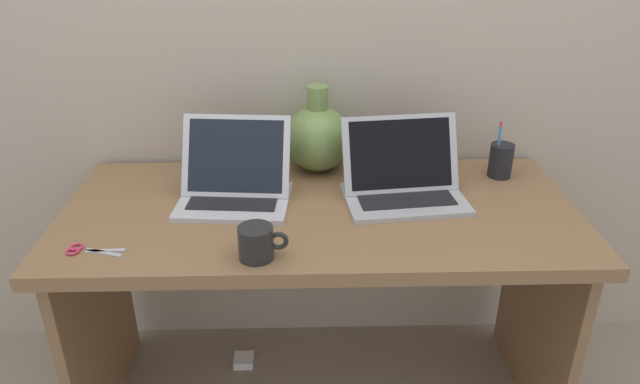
# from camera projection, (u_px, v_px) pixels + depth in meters

# --- Properties ---
(back_wall) EXTENTS (4.40, 0.04, 2.40)m
(back_wall) POSITION_uv_depth(u_px,v_px,m) (317.00, 14.00, 1.81)
(back_wall) COLOR #BCAD99
(back_wall) RESTS_ON ground
(desk) EXTENTS (1.47, 0.67, 0.73)m
(desk) POSITION_uv_depth(u_px,v_px,m) (320.00, 253.00, 1.76)
(desk) COLOR olive
(desk) RESTS_ON ground
(laptop_left) EXTENTS (0.33, 0.28, 0.23)m
(laptop_left) POSITION_uv_depth(u_px,v_px,m) (235.00, 180.00, 1.71)
(laptop_left) COLOR silver
(laptop_left) RESTS_ON desk
(laptop_right) EXTENTS (0.37, 0.28, 0.23)m
(laptop_right) POSITION_uv_depth(u_px,v_px,m) (403.00, 178.00, 1.73)
(laptop_right) COLOR #B2B2B7
(laptop_right) RESTS_ON desk
(green_vase) EXTENTS (0.21, 0.21, 0.28)m
(green_vase) POSITION_uv_depth(u_px,v_px,m) (318.00, 137.00, 1.88)
(green_vase) COLOR #75934C
(green_vase) RESTS_ON desk
(coffee_mug) EXTENTS (0.12, 0.09, 0.08)m
(coffee_mug) POSITION_uv_depth(u_px,v_px,m) (257.00, 243.00, 1.44)
(coffee_mug) COLOR black
(coffee_mug) RESTS_ON desk
(pen_cup) EXTENTS (0.07, 0.07, 0.18)m
(pen_cup) POSITION_uv_depth(u_px,v_px,m) (501.00, 160.00, 1.85)
(pen_cup) COLOR black
(pen_cup) RESTS_ON desk
(scissors) EXTENTS (0.15, 0.07, 0.01)m
(scissors) POSITION_uv_depth(u_px,v_px,m) (85.00, 250.00, 1.48)
(scissors) COLOR #B7B7BC
(scissors) RESTS_ON desk
(power_brick) EXTENTS (0.07, 0.07, 0.03)m
(power_brick) POSITION_uv_depth(u_px,v_px,m) (244.00, 360.00, 2.14)
(power_brick) COLOR white
(power_brick) RESTS_ON ground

